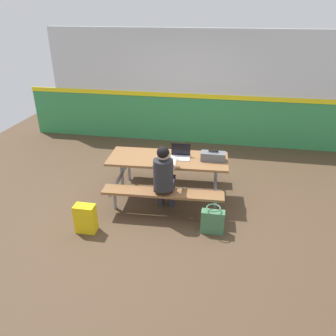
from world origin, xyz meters
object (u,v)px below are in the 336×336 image
laptop_silver (180,155)px  tote_bag_bright (213,221)px  picnic_table_main (168,167)px  student_nearer (164,175)px  toolbox_grey (213,156)px  backpack_dark (86,218)px

laptop_silver → tote_bag_bright: 1.28m
tote_bag_bright → laptop_silver: bearing=123.4°
picnic_table_main → student_nearer: bearing=-85.9°
student_nearer → tote_bag_bright: 1.00m
picnic_table_main → toolbox_grey: size_ratio=5.05×
laptop_silver → student_nearer: bearing=-105.1°
toolbox_grey → tote_bag_bright: size_ratio=0.93×
toolbox_grey → tote_bag_bright: 1.13m
student_nearer → tote_bag_bright: size_ratio=2.81×
laptop_silver → tote_bag_bright: size_ratio=0.77×
laptop_silver → backpack_dark: size_ratio=0.75×
student_nearer → picnic_table_main: bearing=94.1°
picnic_table_main → tote_bag_bright: size_ratio=4.70×
student_nearer → backpack_dark: 1.33m
student_nearer → backpack_dark: bearing=-148.2°
student_nearer → laptop_silver: size_ratio=3.65×
laptop_silver → backpack_dark: 1.83m
picnic_table_main → student_nearer: size_ratio=1.67×
toolbox_grey → tote_bag_bright: (0.08, -0.94, -0.62)m
toolbox_grey → picnic_table_main: bearing=-177.1°
toolbox_grey → student_nearer: bearing=-139.9°
laptop_silver → toolbox_grey: bearing=-1.0°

